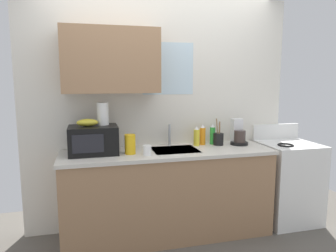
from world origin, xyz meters
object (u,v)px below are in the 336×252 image
stove_range (287,181)px  cereal_canister (130,144)px  coffee_maker (238,135)px  dish_soap_bottle_green (212,135)px  mug_white (147,150)px  paper_towel_roll (103,114)px  utensil_crock (218,139)px  banana_bunch (87,123)px  dish_soap_bottle_orange (203,135)px  microwave (93,140)px  dish_soap_bottle_yellow (197,137)px

stove_range → cereal_canister: (-1.80, -0.05, 0.54)m
coffee_maker → dish_soap_bottle_green: 0.28m
coffee_maker → mug_white: bearing=-166.9°
paper_towel_roll → utensil_crock: 1.27m
dish_soap_bottle_green → mug_white: size_ratio=2.36×
coffee_maker → utensil_crock: (-0.23, 0.01, -0.03)m
stove_range → paper_towel_roll: 2.20m
banana_bunch → coffee_maker: banana_bunch is taller
dish_soap_bottle_orange → dish_soap_bottle_green: (0.11, -0.00, 0.00)m
microwave → mug_white: microwave is taller
stove_range → dish_soap_bottle_orange: (-0.97, 0.19, 0.55)m
paper_towel_roll → dish_soap_bottle_orange: size_ratio=0.99×
banana_bunch → coffee_maker: 1.62m
coffee_maker → dish_soap_bottle_green: size_ratio=1.25×
banana_bunch → dish_soap_bottle_yellow: size_ratio=0.95×
dish_soap_bottle_green → mug_white: dish_soap_bottle_green is taller
dish_soap_bottle_yellow → banana_bunch: bearing=-174.8°
microwave → cereal_canister: (0.34, -0.10, -0.04)m
dish_soap_bottle_orange → microwave: bearing=-173.2°
coffee_maker → microwave: bearing=-177.8°
paper_towel_roll → coffee_maker: paper_towel_roll is taller
dish_soap_bottle_green → stove_range: bearing=-11.9°
mug_white → dish_soap_bottle_green: bearing=22.1°
paper_towel_roll → dish_soap_bottle_orange: 1.11m
coffee_maker → dish_soap_bottle_yellow: size_ratio=1.33×
stove_range → cereal_canister: cereal_canister is taller
mug_white → utensil_crock: bearing=17.2°
dish_soap_bottle_green → dish_soap_bottle_yellow: bearing=-171.2°
coffee_maker → dish_soap_bottle_yellow: bearing=174.6°
stove_range → paper_towel_roll: size_ratio=4.91×
paper_towel_roll → coffee_maker: (1.46, 0.01, -0.28)m
microwave → dish_soap_bottle_yellow: size_ratio=2.18×
microwave → cereal_canister: bearing=-16.1°
utensil_crock → banana_bunch: bearing=-177.1°
dish_soap_bottle_green → utensil_crock: (0.04, -0.06, -0.04)m
microwave → mug_white: 0.53m
coffee_maker → utensil_crock: size_ratio=0.96×
coffee_maker → dish_soap_bottle_yellow: 0.47m
cereal_canister → utensil_crock: (0.99, 0.17, -0.02)m
microwave → paper_towel_roll: 0.27m
dish_soap_bottle_green → microwave: bearing=-174.0°
paper_towel_roll → cereal_canister: 0.40m
cereal_canister → dish_soap_bottle_yellow: bearing=15.2°
banana_bunch → dish_soap_bottle_green: bearing=5.7°
dish_soap_bottle_yellow → dish_soap_bottle_green: bearing=8.8°
stove_range → cereal_canister: size_ratio=5.70×
paper_towel_roll → utensil_crock: paper_towel_roll is taller
paper_towel_roll → cereal_canister: (0.24, -0.15, -0.29)m
dish_soap_bottle_yellow → cereal_canister: size_ratio=1.11×
banana_bunch → cereal_canister: bearing=-14.4°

